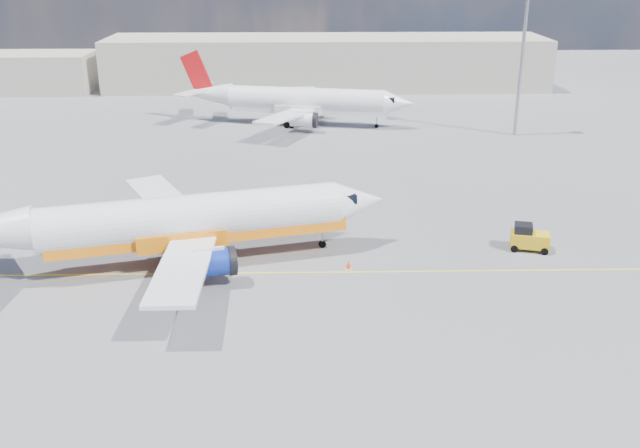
{
  "coord_description": "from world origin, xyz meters",
  "views": [
    {
      "loc": [
        1.19,
        -42.0,
        20.93
      ],
      "look_at": [
        2.26,
        3.29,
        3.5
      ],
      "focal_mm": 40.0,
      "sensor_mm": 36.0,
      "label": 1
    }
  ],
  "objects_px": {
    "main_jet": "(178,221)",
    "traffic_cone": "(349,265)",
    "gse_tug": "(529,238)",
    "second_jet": "(299,101)"
  },
  "relations": [
    {
      "from": "main_jet",
      "to": "second_jet",
      "type": "bearing_deg",
      "value": 64.42
    },
    {
      "from": "main_jet",
      "to": "second_jet",
      "type": "height_order",
      "value": "main_jet"
    },
    {
      "from": "main_jet",
      "to": "second_jet",
      "type": "xyz_separation_m",
      "value": [
        8.31,
        43.28,
        -0.17
      ]
    },
    {
      "from": "main_jet",
      "to": "traffic_cone",
      "type": "distance_m",
      "value": 12.32
    },
    {
      "from": "main_jet",
      "to": "gse_tug",
      "type": "distance_m",
      "value": 25.69
    },
    {
      "from": "main_jet",
      "to": "gse_tug",
      "type": "relative_size",
      "value": 10.32
    },
    {
      "from": "main_jet",
      "to": "second_jet",
      "type": "distance_m",
      "value": 44.07
    },
    {
      "from": "gse_tug",
      "to": "traffic_cone",
      "type": "relative_size",
      "value": 4.86
    },
    {
      "from": "second_jet",
      "to": "traffic_cone",
      "type": "distance_m",
      "value": 44.76
    },
    {
      "from": "traffic_cone",
      "to": "second_jet",
      "type": "bearing_deg",
      "value": 94.62
    }
  ]
}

